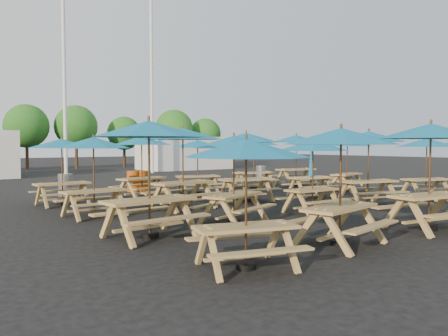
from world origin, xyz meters
TOP-DOWN VIEW (x-y plane):
  - ground at (0.00, 0.00)m, footprint 120.00×120.00m
  - picnic_unit_0 at (-5.24, -6.16)m, footprint 2.46×2.46m
  - picnic_unit_1 at (-5.40, -3.18)m, footprint 2.58×2.58m
  - picnic_unit_2 at (-5.37, 0.16)m, footprint 2.26×2.26m
  - picnic_unit_3 at (-5.38, 3.02)m, footprint 2.19×2.19m
  - picnic_unit_4 at (-2.73, -5.98)m, footprint 2.57×2.57m
  - picnic_unit_5 at (-2.93, -2.88)m, footprint 2.69×2.69m
  - picnic_unit_6 at (-2.67, -0.01)m, footprint 2.71×2.71m
  - picnic_unit_7 at (-2.57, 3.02)m, footprint 2.69×2.69m
  - picnic_unit_8 at (0.10, -6.23)m, footprint 2.71×2.71m
  - picnic_unit_9 at (-0.16, -2.95)m, footprint 2.08×2.08m
  - picnic_unit_10 at (-0.02, 0.20)m, footprint 2.71×2.71m
  - picnic_unit_11 at (-0.01, 3.26)m, footprint 2.54×2.54m
  - picnic_unit_13 at (2.57, -2.86)m, footprint 2.87×2.87m
  - picnic_unit_14 at (2.88, -0.14)m, footprint 1.99×1.82m
  - picnic_unit_15 at (2.91, 3.23)m, footprint 2.66×2.66m
  - picnic_unit_17 at (5.63, -3.13)m, footprint 2.70×2.70m
  - picnic_unit_18 at (5.50, 0.25)m, footprint 2.59×2.59m
  - picnic_unit_19 at (5.56, 3.25)m, footprint 2.61×2.61m
  - waste_bin_0 at (-4.56, 5.47)m, footprint 0.53×0.53m
  - waste_bin_1 at (-1.75, 5.53)m, footprint 0.53×0.53m
  - waste_bin_2 at (-1.39, 5.52)m, footprint 0.53×0.53m
  - waste_bin_3 at (-1.24, 5.78)m, footprint 0.53×0.53m
  - waste_bin_4 at (5.69, 5.90)m, footprint 0.53×0.53m
  - mast_0 at (-2.00, 14.00)m, footprint 0.20×0.20m
  - mast_1 at (4.50, 16.00)m, footprint 0.20×0.20m
  - event_tent_1 at (9.00, 19.00)m, footprint 7.00×4.00m
  - tree_3 at (-1.75, 24.72)m, footprint 3.36×3.36m
  - tree_4 at (1.90, 24.26)m, footprint 3.41×3.41m
  - tree_5 at (6.22, 24.67)m, footprint 2.94×2.94m
  - tree_6 at (10.23, 22.90)m, footprint 3.38×3.38m
  - tree_7 at (13.63, 22.92)m, footprint 2.95×2.95m

SIDE VIEW (x-z plane):
  - ground at x=0.00m, z-range 0.00..0.00m
  - waste_bin_0 at x=-4.56m, z-range 0.00..0.85m
  - waste_bin_1 at x=-1.75m, z-range 0.00..0.85m
  - waste_bin_2 at x=-1.39m, z-range 0.00..0.85m
  - waste_bin_3 at x=-1.24m, z-range 0.00..0.85m
  - waste_bin_4 at x=5.69m, z-range 0.00..0.85m
  - picnic_unit_14 at x=2.88m, z-range -0.20..2.01m
  - event_tent_1 at x=9.00m, z-range 0.00..2.60m
  - picnic_unit_0 at x=-5.24m, z-range 0.77..2.82m
  - picnic_unit_9 at x=-0.16m, z-range 0.78..2.87m
  - picnic_unit_11 at x=-0.01m, z-range 0.81..2.97m
  - picnic_unit_3 at x=-5.38m, z-range 0.81..2.98m
  - picnic_unit_2 at x=-5.37m, z-range 0.81..2.99m
  - picnic_unit_5 at x=-2.93m, z-range 0.82..3.01m
  - picnic_unit_17 at x=5.63m, z-range 0.82..3.03m
  - picnic_unit_18 at x=5.50m, z-range 0.83..3.05m
  - picnic_unit_15 at x=2.91m, z-range 0.85..3.13m
  - picnic_unit_7 at x=-2.57m, z-range 0.85..3.14m
  - picnic_unit_4 at x=-2.73m, z-range 0.85..3.14m
  - picnic_unit_10 at x=-0.02m, z-range 0.89..3.27m
  - picnic_unit_13 at x=2.57m, z-range 0.90..3.31m
  - picnic_unit_19 at x=5.56m, z-range 0.91..3.36m
  - picnic_unit_8 at x=0.10m, z-range 0.91..3.37m
  - picnic_unit_1 at x=-5.40m, z-range 0.92..3.39m
  - picnic_unit_6 at x=-2.67m, z-range 0.92..3.41m
  - tree_5 at x=6.22m, z-range 0.75..5.20m
  - tree_7 at x=13.63m, z-range 0.75..5.23m
  - tree_3 at x=-1.75m, z-range 0.86..5.95m
  - tree_6 at x=10.23m, z-range 0.86..5.99m
  - tree_4 at x=1.90m, z-range 0.87..6.04m
  - mast_0 at x=-2.00m, z-range 0.00..12.00m
  - mast_1 at x=4.50m, z-range 0.00..12.00m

